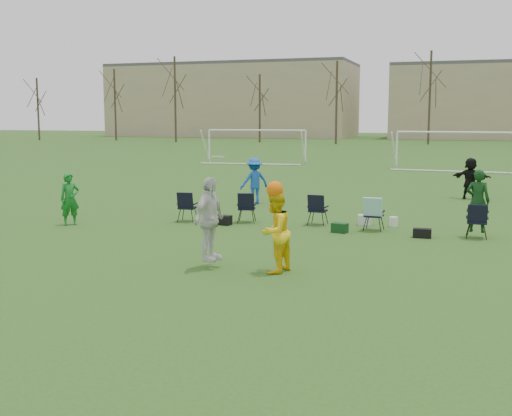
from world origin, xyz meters
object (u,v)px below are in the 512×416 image
at_px(fielder_black, 470,178).
at_px(goal_left, 257,137).
at_px(fielder_green_near, 70,199).
at_px(center_contest, 244,225).
at_px(goal_mid, 455,140).
at_px(fielder_blue, 254,181).

xyz_separation_m(fielder_black, goal_left, (-15.02, 17.30, 1.07)).
bearing_deg(fielder_green_near, center_contest, -75.24).
relative_size(fielder_green_near, center_contest, 0.65).
distance_m(fielder_green_near, fielder_black, 16.00).
bearing_deg(goal_left, fielder_black, -54.03).
height_order(fielder_black, goal_left, goal_left).
height_order(fielder_green_near, goal_mid, goal_mid).
distance_m(center_contest, goal_mid, 30.24).
xyz_separation_m(goal_left, goal_mid, (14.00, -2.00, 0.00)).
relative_size(fielder_black, goal_left, 0.23).
height_order(fielder_black, goal_mid, goal_mid).
bearing_deg(center_contest, goal_left, 107.90).
bearing_deg(fielder_green_near, fielder_blue, 12.78).
bearing_deg(goal_mid, fielder_blue, -105.54).
xyz_separation_m(fielder_blue, center_contest, (3.28, -10.46, 0.12)).
relative_size(fielder_blue, goal_mid, 0.24).
bearing_deg(fielder_black, fielder_green_near, 62.17).
bearing_deg(goal_mid, goal_left, 175.87).
relative_size(fielder_black, goal_mid, 0.23).
bearing_deg(fielder_blue, goal_left, -112.66).
distance_m(center_contest, goal_left, 33.65).
relative_size(fielder_blue, goal_left, 0.24).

